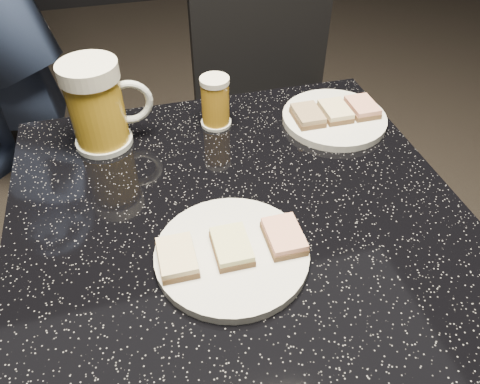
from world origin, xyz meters
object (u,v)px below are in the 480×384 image
object	(u,v)px
table	(240,306)
chair	(272,103)
plate_large	(232,254)
beer_tumbler	(215,102)
beer_mug	(98,105)
plate_small	(334,119)

from	to	relation	value
table	chair	distance (m)	0.73
plate_large	beer_tumbler	xyz separation A→B (m)	(0.05, 0.33, 0.04)
beer_mug	chair	distance (m)	0.71
table	beer_tumbler	world-z (taller)	beer_tumbler
plate_large	plate_small	xyz separation A→B (m)	(0.27, 0.28, 0.00)
plate_small	chair	xyz separation A→B (m)	(0.04, 0.47, -0.25)
plate_large	chair	distance (m)	0.85
beer_mug	beer_tumbler	distance (m)	0.21
plate_small	chair	world-z (taller)	chair
beer_mug	beer_tumbler	world-z (taller)	beer_mug
beer_tumbler	chair	world-z (taller)	chair
plate_large	table	distance (m)	0.26
plate_large	beer_mug	bearing A→B (deg)	115.94
beer_mug	table	bearing A→B (deg)	-52.48
plate_small	beer_mug	bearing A→B (deg)	174.38
plate_large	beer_tumbler	world-z (taller)	beer_tumbler
table	beer_tumbler	xyz separation A→B (m)	(0.02, 0.25, 0.29)
beer_mug	chair	bearing A→B (deg)	42.73
plate_small	beer_tumbler	world-z (taller)	beer_tumbler
table	beer_mug	distance (m)	0.45
chair	plate_large	bearing A→B (deg)	-112.40
beer_mug	beer_tumbler	bearing A→B (deg)	2.12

